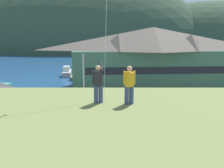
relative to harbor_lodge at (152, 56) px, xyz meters
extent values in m
plane|color=#66604C|center=(-8.06, -22.06, -5.40)|extent=(600.00, 600.00, 0.00)
cube|color=gray|center=(-8.06, -17.06, -5.35)|extent=(40.00, 20.00, 0.10)
cube|color=navy|center=(-8.06, 37.94, -5.38)|extent=(360.00, 84.00, 0.03)
ellipsoid|color=#3D4C38|center=(-55.58, 99.55, -5.40)|extent=(98.44, 74.01, 80.71)
ellipsoid|color=#334733|center=(-20.58, 90.23, -5.40)|extent=(133.55, 71.62, 76.79)
ellipsoid|color=#334733|center=(48.20, 89.94, -5.40)|extent=(106.19, 49.52, 51.04)
cube|color=#38604C|center=(0.00, 0.07, -2.16)|extent=(26.98, 10.06, 6.48)
cube|color=black|center=(0.28, -4.11, -1.84)|extent=(22.46, 1.60, 1.10)
pyramid|color=#60564C|center=(0.00, 0.07, 2.95)|extent=(28.62, 11.00, 3.73)
pyramid|color=#60564C|center=(-5.85, -1.78, 2.41)|extent=(4.86, 4.86, 2.61)
pyramid|color=#60564C|center=(6.04, -0.98, 2.41)|extent=(4.86, 4.86, 2.61)
cube|color=#338475|center=(-8.05, 2.83, -3.93)|extent=(6.28, 5.89, 2.94)
pyramid|color=#47474C|center=(-8.05, 2.83, -1.59)|extent=(6.80, 6.46, 1.73)
cube|color=black|center=(-7.56, 0.38, -4.37)|extent=(1.09, 0.27, 2.06)
cube|color=#70604C|center=(-13.66, 11.33, -5.05)|extent=(3.20, 12.23, 0.70)
cube|color=#A8A399|center=(-16.88, 11.26, -4.95)|extent=(2.46, 5.83, 0.90)
cube|color=#B7B2A8|center=(-16.88, 11.26, -4.42)|extent=(2.39, 5.65, 0.16)
cube|color=silver|center=(-16.83, 10.83, -3.79)|extent=(1.46, 1.83, 1.10)
cube|color=silver|center=(-7.58, -14.43, -4.58)|extent=(4.25, 1.93, 0.80)
cube|color=beige|center=(-7.43, -14.43, -3.83)|extent=(2.15, 1.66, 0.70)
cube|color=black|center=(-7.43, -14.43, -3.86)|extent=(2.19, 1.70, 0.32)
cylinder|color=black|center=(-8.97, -13.55, -4.98)|extent=(0.65, 0.24, 0.64)
cylinder|color=black|center=(-8.92, -15.39, -4.98)|extent=(0.65, 0.24, 0.64)
cylinder|color=black|center=(-6.25, -13.47, -4.98)|extent=(0.65, 0.24, 0.64)
cylinder|color=black|center=(-6.19, -15.31, -4.98)|extent=(0.65, 0.24, 0.64)
cube|color=slate|center=(-3.13, -22.04, -4.58)|extent=(4.35, 2.19, 0.80)
cube|color=#5B5B5F|center=(-2.98, -22.03, -3.83)|extent=(2.24, 1.79, 0.70)
cube|color=black|center=(-2.98, -22.03, -3.86)|extent=(2.29, 1.83, 0.32)
cylinder|color=black|center=(-4.58, -21.26, -4.98)|extent=(0.66, 0.28, 0.64)
cylinder|color=black|center=(-4.40, -23.08, -4.98)|extent=(0.66, 0.28, 0.64)
cylinder|color=black|center=(-1.86, -21.00, -4.98)|extent=(0.66, 0.28, 0.64)
cylinder|color=black|center=(-1.69, -22.83, -4.98)|extent=(0.66, 0.28, 0.64)
cube|color=black|center=(-14.10, -16.41, -4.58)|extent=(4.26, 1.95, 0.80)
cube|color=black|center=(-14.25, -16.41, -3.83)|extent=(2.16, 1.67, 0.70)
cube|color=black|center=(-14.25, -16.41, -3.86)|extent=(2.20, 1.71, 0.32)
cylinder|color=black|center=(-12.77, -17.38, -4.98)|extent=(0.65, 0.24, 0.64)
cylinder|color=black|center=(-12.71, -15.54, -4.98)|extent=(0.65, 0.24, 0.64)
cylinder|color=black|center=(-15.50, -17.28, -4.98)|extent=(0.65, 0.24, 0.64)
cylinder|color=black|center=(-15.43, -15.45, -4.98)|extent=(0.65, 0.24, 0.64)
cube|color=navy|center=(-14.99, -21.50, -4.58)|extent=(4.33, 2.12, 0.80)
cube|color=navy|center=(-14.84, -21.49, -3.83)|extent=(2.22, 1.76, 0.70)
cube|color=black|center=(-14.84, -21.49, -3.86)|extent=(2.26, 1.79, 0.32)
cylinder|color=black|center=(-16.42, -20.69, -4.98)|extent=(0.66, 0.27, 0.64)
cylinder|color=black|center=(-13.70, -20.48, -4.98)|extent=(0.66, 0.27, 0.64)
cylinder|color=black|center=(-13.55, -22.31, -4.98)|extent=(0.66, 0.27, 0.64)
cylinder|color=#ADADB2|center=(-10.42, -11.56, -2.01)|extent=(0.16, 0.16, 6.58)
cube|color=#4C4C51|center=(-10.42, -11.21, 1.19)|extent=(0.24, 0.70, 0.20)
cylinder|color=#384770|center=(-7.63, -29.83, 1.19)|extent=(0.20, 0.20, 0.82)
cylinder|color=#384770|center=(-7.41, -29.79, 1.19)|extent=(0.20, 0.20, 0.82)
cylinder|color=#232328|center=(-7.52, -29.81, 1.92)|extent=(0.40, 0.40, 0.64)
sphere|color=tan|center=(-7.52, -29.81, 2.40)|extent=(0.24, 0.24, 0.24)
cylinder|color=#232328|center=(-7.38, -29.60, 2.42)|extent=(0.21, 0.57, 0.43)
cylinder|color=#232328|center=(-7.74, -29.85, 1.99)|extent=(0.11, 0.11, 0.60)
cylinder|color=#384770|center=(-6.23, -30.02, 1.19)|extent=(0.20, 0.20, 0.82)
cylinder|color=#384770|center=(-6.02, -29.98, 1.19)|extent=(0.20, 0.20, 0.82)
cylinder|color=gold|center=(-6.12, -30.00, 1.92)|extent=(0.40, 0.40, 0.64)
sphere|color=tan|center=(-6.12, -30.00, 2.40)|extent=(0.24, 0.24, 0.24)
cylinder|color=gold|center=(-6.34, -30.04, 1.99)|extent=(0.11, 0.11, 0.60)
cylinder|color=gold|center=(-5.91, -29.96, 1.99)|extent=(0.11, 0.11, 0.60)
camera|label=1|loc=(-6.90, -40.35, 3.96)|focal=38.03mm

